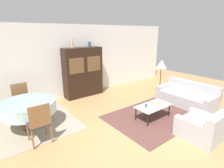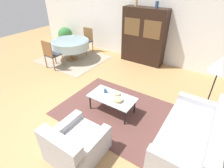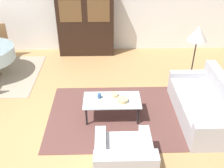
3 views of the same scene
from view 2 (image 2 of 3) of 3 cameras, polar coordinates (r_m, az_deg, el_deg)
The scene contains 18 objects.
ground_plane at distance 4.45m, azimuth -13.13°, elevation -7.01°, with size 14.00×14.00×0.00m, color tan.
wall_back at distance 6.61m, azimuth 9.26°, elevation 19.49°, with size 10.00×0.06×2.70m.
area_rug at distance 4.19m, azimuth 1.42°, elevation -8.76°, with size 2.62×1.99×0.01m.
dining_rug at distance 6.94m, azimuth -12.45°, elevation 8.02°, with size 2.25×2.03×0.01m.
couch at distance 3.60m, azimuth 24.86°, elevation -15.19°, with size 0.94×1.87×0.75m.
armchair at distance 3.23m, azimuth -11.93°, elevation -18.81°, with size 0.83×0.90×0.72m.
coffee_table at distance 3.97m, azimuth -0.00°, elevation -4.68°, with size 1.06×0.56×0.40m.
display_cabinet at distance 6.34m, azimuth 10.30°, elevation 15.03°, with size 1.50×0.47×1.88m.
dining_table at distance 6.73m, azimuth -13.43°, elevation 12.47°, with size 1.36×1.36×0.72m.
dining_chair_near at distance 6.20m, azimuth -19.35°, elevation 9.53°, with size 0.44×0.44×0.96m.
dining_chair_far at distance 7.35m, azimuth -8.30°, elevation 14.37°, with size 0.44×0.44×0.96m.
floor_lamp at distance 4.13m, azimuth 31.83°, elevation 4.96°, with size 0.42×0.42×1.40m.
cup at distance 4.08m, azimuth -2.22°, elevation -2.20°, with size 0.07×0.07×0.09m.
bowl at distance 3.81m, azimuth 1.94°, elevation -5.19°, with size 0.20×0.20×0.07m.
bowl_small at distance 3.99m, azimuth 1.62°, elevation -3.31°, with size 0.14×0.14×0.05m.
vase_tall at distance 6.28m, azimuth 7.94°, elevation 25.33°, with size 0.10×0.10×0.32m.
vase_short at distance 6.01m, azimuth 14.44°, elevation 23.82°, with size 0.11×0.11×0.20m.
potted_plant at distance 8.49m, azimuth -14.99°, elevation 15.21°, with size 0.63×0.63×0.78m.
Camera 2 is at (2.69, -2.24, 2.74)m, focal length 28.00 mm.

